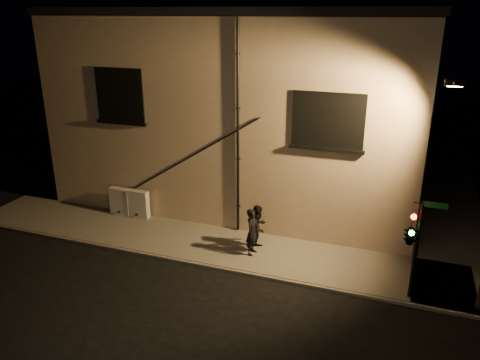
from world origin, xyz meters
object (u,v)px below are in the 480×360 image
at_px(utility_cabinet, 129,203).
at_px(pedestrian_b, 258,227).
at_px(traffic_signal, 411,234).
at_px(pedestrian_a, 252,232).

relative_size(utility_cabinet, pedestrian_b, 1.06).
distance_m(utility_cabinet, pedestrian_b, 6.32).
xyz_separation_m(pedestrian_b, traffic_signal, (5.32, -1.56, 1.34)).
bearing_deg(traffic_signal, pedestrian_b, 163.65).
xyz_separation_m(pedestrian_a, traffic_signal, (5.39, -1.07, 1.32)).
distance_m(pedestrian_b, traffic_signal, 5.70).
xyz_separation_m(utility_cabinet, pedestrian_b, (6.25, -0.95, 0.26)).
bearing_deg(pedestrian_b, utility_cabinet, 97.32).
bearing_deg(pedestrian_a, traffic_signal, -94.61).
height_order(utility_cabinet, traffic_signal, traffic_signal).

